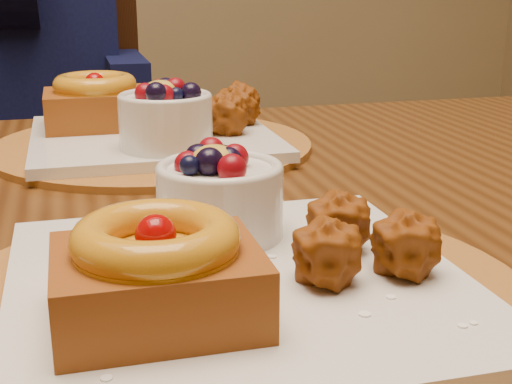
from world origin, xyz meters
TOP-DOWN VIEW (x-y plane):
  - dining_table at (0.08, -0.13)m, footprint 1.60×0.90m
  - place_setting_near at (0.08, -0.35)m, footprint 0.38×0.38m
  - place_setting_far at (0.07, 0.08)m, footprint 0.38×0.38m
  - chair_far at (-0.02, 0.77)m, footprint 0.60×0.60m
  - diner at (-0.11, 0.90)m, footprint 0.50×0.49m

SIDE VIEW (x-z plane):
  - chair_far at x=-0.02m, z-range 0.05..1.01m
  - dining_table at x=0.08m, z-range 0.30..1.06m
  - place_setting_near at x=0.08m, z-range 0.74..0.82m
  - place_setting_far at x=0.07m, z-range 0.74..0.83m
  - diner at x=-0.11m, z-range 0.47..1.29m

